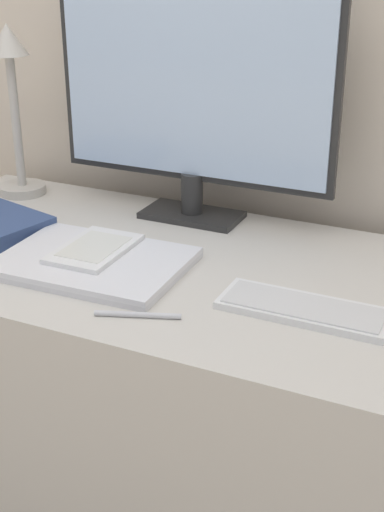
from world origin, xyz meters
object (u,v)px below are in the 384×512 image
Objects in this scene: ereader at (94,249)px; pen at (138,315)px; keyboard at (304,309)px; laptop at (94,262)px; desk_lamp at (13,95)px; monitor at (193,92)px.

pen is (0.18, -0.15, -0.02)m from ereader.
pen is at bearing -151.43° from keyboard.
desk_lamp is at bearing 142.95° from laptop.
monitor is 4.53× the size of pen.
ereader is at bearing 138.73° from pen.
monitor reaches higher than laptop.
monitor is at bearing 76.70° from ereader.
laptop is 0.88× the size of desk_lamp.
pen is (0.16, -0.13, -0.01)m from laptop.
desk_lamp is at bearing 159.57° from keyboard.
laptop reaches higher than keyboard.
pen is (0.11, -0.43, -0.26)m from monitor.
laptop is at bearing 141.45° from pen.
keyboard is 0.26m from pen.
ereader is 1.37× the size of pen.
desk_lamp reaches higher than ereader.
pen is at bearing -37.51° from desk_lamp.
keyboard is 0.81× the size of laptop.
desk_lamp is (-0.37, 0.28, 0.22)m from laptop.
laptop is 0.51m from desk_lamp.
ereader is 0.23m from pen.
monitor is 3.32× the size of ereader.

